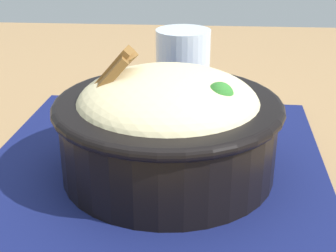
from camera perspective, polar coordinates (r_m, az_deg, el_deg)
name	(u,v)px	position (r m, az deg, el deg)	size (l,w,h in m)	color
table	(151,203)	(0.56, -2.01, -8.97)	(1.34, 0.90, 0.73)	#99754C
placemat	(155,166)	(0.51, -1.57, -4.68)	(0.38, 0.35, 0.00)	#11194C
bowl	(168,123)	(0.48, -0.01, 0.40)	(0.22, 0.22, 0.13)	black
fork	(139,131)	(0.59, -3.43, -0.60)	(0.02, 0.13, 0.00)	silver
drinking_glass	(183,64)	(0.72, 1.74, 7.17)	(0.08, 0.08, 0.09)	silver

